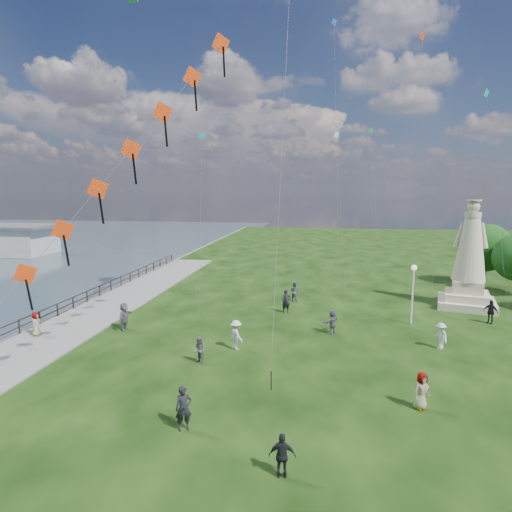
% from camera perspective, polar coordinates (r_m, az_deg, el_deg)
% --- Properties ---
extents(waterfront, '(200.00, 200.00, 1.51)m').
position_cam_1_polar(waterfront, '(31.78, -26.31, -9.07)').
color(waterfront, '#2C3A43').
rests_on(waterfront, ground).
extents(statue, '(5.05, 5.05, 8.45)m').
position_cam_1_polar(statue, '(37.45, 26.53, -1.36)').
color(statue, '#BEAE90').
rests_on(statue, ground).
extents(lamppost, '(0.38, 0.38, 4.16)m').
position_cam_1_polar(lamppost, '(31.12, 20.23, -3.23)').
color(lamppost, silver).
rests_on(lamppost, ground).
extents(person_0, '(0.77, 0.67, 1.76)m').
position_cam_1_polar(person_0, '(17.66, -9.63, -19.39)').
color(person_0, black).
rests_on(person_0, ground).
extents(person_1, '(0.84, 0.80, 1.49)m').
position_cam_1_polar(person_1, '(23.47, -7.54, -12.37)').
color(person_1, '#595960').
rests_on(person_1, ground).
extents(person_2, '(1.21, 1.21, 1.74)m').
position_cam_1_polar(person_2, '(25.22, -2.66, -10.47)').
color(person_2, silver).
rests_on(person_2, ground).
extents(person_3, '(0.91, 0.51, 1.50)m').
position_cam_1_polar(person_3, '(15.17, 3.54, -25.02)').
color(person_3, black).
rests_on(person_3, ground).
extents(person_4, '(0.92, 0.84, 1.61)m').
position_cam_1_polar(person_4, '(20.14, 21.19, -16.42)').
color(person_4, '#595960').
rests_on(person_4, ground).
extents(person_5, '(0.74, 1.71, 1.84)m').
position_cam_1_polar(person_5, '(29.87, -17.13, -7.68)').
color(person_5, '#595960').
rests_on(person_5, ground).
extents(person_6, '(0.76, 0.63, 1.78)m').
position_cam_1_polar(person_6, '(32.48, 4.04, -6.04)').
color(person_6, black).
rests_on(person_6, ground).
extents(person_7, '(0.95, 0.80, 1.67)m').
position_cam_1_polar(person_7, '(35.77, 5.14, -4.75)').
color(person_7, '#595960').
rests_on(person_7, ground).
extents(person_8, '(0.90, 1.12, 1.55)m').
position_cam_1_polar(person_8, '(27.54, 23.41, -9.74)').
color(person_8, silver).
rests_on(person_8, ground).
extents(person_9, '(1.06, 1.04, 1.67)m').
position_cam_1_polar(person_9, '(34.02, 28.79, -6.54)').
color(person_9, black).
rests_on(person_9, ground).
extents(person_10, '(0.55, 0.80, 1.53)m').
position_cam_1_polar(person_10, '(30.54, -27.28, -8.22)').
color(person_10, '#595960').
rests_on(person_10, ground).
extents(person_11, '(1.36, 1.59, 1.60)m').
position_cam_1_polar(person_11, '(28.28, 10.14, -8.61)').
color(person_11, '#595960').
rests_on(person_11, ground).
extents(red_kite_train, '(11.07, 9.35, 17.39)m').
position_cam_1_polar(red_kite_train, '(22.38, -16.71, 12.59)').
color(red_kite_train, black).
rests_on(red_kite_train, ground).
extents(small_kites, '(23.30, 15.39, 24.68)m').
position_cam_1_polar(small_kites, '(39.08, 13.74, 15.74)').
color(small_kites, teal).
rests_on(small_kites, ground).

